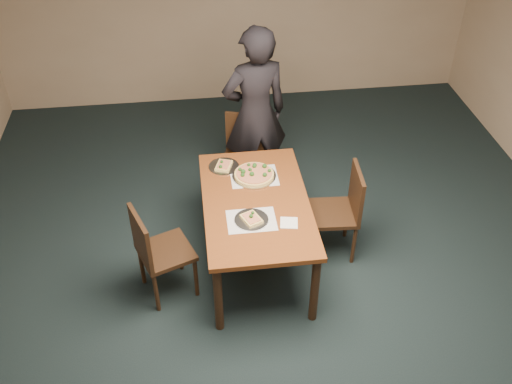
{
  "coord_description": "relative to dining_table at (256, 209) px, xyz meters",
  "views": [
    {
      "loc": [
        -0.64,
        -2.91,
        3.82
      ],
      "look_at": [
        -0.17,
        0.8,
        0.85
      ],
      "focal_mm": 40.0,
      "sensor_mm": 36.0,
      "label": 1
    }
  ],
  "objects": [
    {
      "name": "ground",
      "position": [
        0.17,
        -0.8,
        -0.66
      ],
      "size": [
        8.0,
        8.0,
        0.0
      ],
      "primitive_type": "plane",
      "color": "black",
      "rests_on": "ground"
    },
    {
      "name": "room_shell",
      "position": [
        0.17,
        -0.8,
        1.08
      ],
      "size": [
        8.0,
        8.0,
        8.0
      ],
      "color": "tan",
      "rests_on": "ground"
    },
    {
      "name": "dining_table",
      "position": [
        0.0,
        0.0,
        0.0
      ],
      "size": [
        0.9,
        1.5,
        0.75
      ],
      "color": "#5F2C13",
      "rests_on": "ground"
    },
    {
      "name": "chair_far",
      "position": [
        0.01,
        1.07,
        -0.14
      ],
      "size": [
        0.53,
        0.53,
        0.91
      ],
      "rotation": [
        0.0,
        0.0,
        -0.31
      ],
      "color": "black",
      "rests_on": "ground"
    },
    {
      "name": "chair_left",
      "position": [
        -0.86,
        -0.24,
        -0.14
      ],
      "size": [
        0.54,
        0.54,
        0.91
      ],
      "rotation": [
        0.0,
        0.0,
        1.94
      ],
      "color": "black",
      "rests_on": "ground"
    },
    {
      "name": "chair_right",
      "position": [
        0.8,
        0.1,
        -0.14
      ],
      "size": [
        0.45,
        0.45,
        0.91
      ],
      "rotation": [
        0.0,
        0.0,
        -1.64
      ],
      "color": "black",
      "rests_on": "ground"
    },
    {
      "name": "diner",
      "position": [
        0.14,
        1.15,
        0.26
      ],
      "size": [
        0.74,
        0.57,
        1.83
      ],
      "primitive_type": "imported",
      "rotation": [
        0.0,
        0.0,
        3.35
      ],
      "color": "black",
      "rests_on": "ground"
    },
    {
      "name": "placemat_main",
      "position": [
        0.03,
        0.35,
        0.09
      ],
      "size": [
        0.42,
        0.32,
        0.0
      ],
      "primitive_type": "cube",
      "color": "white",
      "rests_on": "dining_table"
    },
    {
      "name": "placemat_near",
      "position": [
        -0.07,
        -0.24,
        0.09
      ],
      "size": [
        0.4,
        0.3,
        0.0
      ],
      "primitive_type": "cube",
      "color": "white",
      "rests_on": "dining_table"
    },
    {
      "name": "pizza_pan",
      "position": [
        0.03,
        0.35,
        0.12
      ],
      "size": [
        0.39,
        0.39,
        0.07
      ],
      "color": "silver",
      "rests_on": "dining_table"
    },
    {
      "name": "slice_plate_near",
      "position": [
        -0.07,
        -0.24,
        0.11
      ],
      "size": [
        0.28,
        0.28,
        0.06
      ],
      "color": "silver",
      "rests_on": "dining_table"
    },
    {
      "name": "slice_plate_far",
      "position": [
        -0.23,
        0.53,
        0.1
      ],
      "size": [
        0.28,
        0.28,
        0.06
      ],
      "color": "silver",
      "rests_on": "dining_table"
    },
    {
      "name": "napkin",
      "position": [
        0.23,
        -0.31,
        0.09
      ],
      "size": [
        0.16,
        0.16,
        0.01
      ],
      "primitive_type": "cube",
      "rotation": [
        0.0,
        0.0,
        -0.17
      ],
      "color": "white",
      "rests_on": "dining_table"
    }
  ]
}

